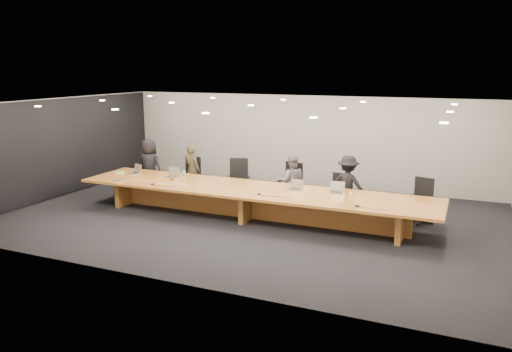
# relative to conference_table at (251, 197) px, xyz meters

# --- Properties ---
(ground) EXTENTS (12.00, 12.00, 0.00)m
(ground) POSITION_rel_conference_table_xyz_m (0.00, 0.00, -0.52)
(ground) COLOR black
(ground) RESTS_ON ground
(back_wall) EXTENTS (12.00, 0.02, 2.80)m
(back_wall) POSITION_rel_conference_table_xyz_m (0.00, 4.00, 0.88)
(back_wall) COLOR #B9B2A8
(back_wall) RESTS_ON ground
(left_wall_panel) EXTENTS (0.08, 7.84, 2.74)m
(left_wall_panel) POSITION_rel_conference_table_xyz_m (-5.94, 0.00, 0.85)
(left_wall_panel) COLOR black
(left_wall_panel) RESTS_ON ground
(conference_table) EXTENTS (9.00, 1.80, 0.75)m
(conference_table) POSITION_rel_conference_table_xyz_m (0.00, 0.00, 0.00)
(conference_table) COLOR brown
(conference_table) RESTS_ON ground
(chair_far_left) EXTENTS (0.68, 0.68, 1.16)m
(chair_far_left) POSITION_rel_conference_table_xyz_m (-4.01, 1.20, 0.06)
(chair_far_left) COLOR black
(chair_far_left) RESTS_ON ground
(chair_left) EXTENTS (0.59, 0.59, 1.15)m
(chair_left) POSITION_rel_conference_table_xyz_m (-2.49, 1.24, 0.05)
(chair_left) COLOR black
(chair_left) RESTS_ON ground
(chair_mid_left) EXTENTS (0.78, 0.78, 1.21)m
(chair_mid_left) POSITION_rel_conference_table_xyz_m (-0.96, 1.27, 0.08)
(chair_mid_left) COLOR black
(chair_mid_left) RESTS_ON ground
(chair_mid_right) EXTENTS (0.71, 0.71, 1.19)m
(chair_mid_right) POSITION_rel_conference_table_xyz_m (0.52, 1.34, 0.08)
(chair_mid_right) COLOR black
(chair_mid_right) RESTS_ON ground
(chair_right) EXTENTS (0.62, 0.62, 1.05)m
(chair_right) POSITION_rel_conference_table_xyz_m (1.85, 1.16, 0.00)
(chair_right) COLOR black
(chair_right) RESTS_ON ground
(chair_far_right) EXTENTS (0.68, 0.68, 1.09)m
(chair_far_right) POSITION_rel_conference_table_xyz_m (3.84, 1.26, 0.02)
(chair_far_right) COLOR black
(chair_far_right) RESTS_ON ground
(person_a) EXTENTS (0.80, 0.53, 1.60)m
(person_a) POSITION_rel_conference_table_xyz_m (-3.79, 1.16, 0.28)
(person_a) COLOR black
(person_a) RESTS_ON ground
(person_b) EXTENTS (0.63, 0.49, 1.51)m
(person_b) POSITION_rel_conference_table_xyz_m (-2.41, 1.28, 0.24)
(person_b) COLOR #322D1B
(person_b) RESTS_ON ground
(person_c) EXTENTS (0.83, 0.74, 1.43)m
(person_c) POSITION_rel_conference_table_xyz_m (0.60, 1.26, 0.19)
(person_c) COLOR slate
(person_c) RESTS_ON ground
(person_d) EXTENTS (1.03, 0.66, 1.51)m
(person_d) POSITION_rel_conference_table_xyz_m (2.10, 1.24, 0.24)
(person_d) COLOR black
(person_d) RESTS_ON ground
(laptop_a) EXTENTS (0.42, 0.37, 0.27)m
(laptop_a) POSITION_rel_conference_table_xyz_m (-3.70, 0.29, 0.36)
(laptop_a) COLOR #B8A88D
(laptop_a) RESTS_ON conference_table
(laptop_b) EXTENTS (0.38, 0.29, 0.28)m
(laptop_b) POSITION_rel_conference_table_xyz_m (-2.47, 0.28, 0.37)
(laptop_b) COLOR #BBAF8F
(laptop_b) RESTS_ON conference_table
(laptop_d) EXTENTS (0.34, 0.26, 0.25)m
(laptop_d) POSITION_rel_conference_table_xyz_m (1.04, 0.28, 0.36)
(laptop_d) COLOR tan
(laptop_d) RESTS_ON conference_table
(laptop_e) EXTENTS (0.36, 0.28, 0.27)m
(laptop_e) POSITION_rel_conference_table_xyz_m (2.03, 0.38, 0.36)
(laptop_e) COLOR #B8AD8D
(laptop_e) RESTS_ON conference_table
(water_bottle) EXTENTS (0.09, 0.09, 0.24)m
(water_bottle) POSITION_rel_conference_table_xyz_m (-2.01, 0.17, 0.35)
(water_bottle) COLOR #ACBCB7
(water_bottle) RESTS_ON conference_table
(amber_mug) EXTENTS (0.10, 0.10, 0.11)m
(amber_mug) POSITION_rel_conference_table_xyz_m (-2.24, -0.05, 0.28)
(amber_mug) COLOR brown
(amber_mug) RESTS_ON conference_table
(paper_cup_near) EXTENTS (0.11, 0.11, 0.10)m
(paper_cup_near) POSITION_rel_conference_table_xyz_m (1.34, 0.13, 0.28)
(paper_cup_near) COLOR silver
(paper_cup_near) RESTS_ON conference_table
(paper_cup_far) EXTENTS (0.09, 0.09, 0.09)m
(paper_cup_far) POSITION_rel_conference_table_xyz_m (2.40, 0.25, 0.27)
(paper_cup_far) COLOR silver
(paper_cup_far) RESTS_ON conference_table
(notepad) EXTENTS (0.27, 0.24, 0.01)m
(notepad) POSITION_rel_conference_table_xyz_m (-4.13, 0.20, 0.24)
(notepad) COLOR silver
(notepad) RESTS_ON conference_table
(lime_gadget) EXTENTS (0.17, 0.13, 0.02)m
(lime_gadget) POSITION_rel_conference_table_xyz_m (-4.12, 0.22, 0.25)
(lime_gadget) COLOR #51C334
(lime_gadget) RESTS_ON notepad
(av_box) EXTENTS (0.26, 0.22, 0.03)m
(av_box) POSITION_rel_conference_table_xyz_m (-3.49, -0.66, 0.25)
(av_box) COLOR #B3B4B9
(av_box) RESTS_ON conference_table
(mic_left) EXTENTS (0.14, 0.14, 0.03)m
(mic_left) POSITION_rel_conference_table_xyz_m (-2.46, -0.62, 0.24)
(mic_left) COLOR black
(mic_left) RESTS_ON conference_table
(mic_center) EXTENTS (0.12, 0.12, 0.03)m
(mic_center) POSITION_rel_conference_table_xyz_m (0.40, -0.46, 0.24)
(mic_center) COLOR black
(mic_center) RESTS_ON conference_table
(mic_right) EXTENTS (0.16, 0.16, 0.03)m
(mic_right) POSITION_rel_conference_table_xyz_m (2.73, -0.59, 0.25)
(mic_right) COLOR black
(mic_right) RESTS_ON conference_table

